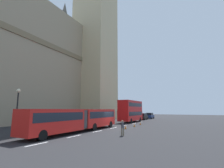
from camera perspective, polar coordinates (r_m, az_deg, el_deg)
ground_plane at (r=26.10m, az=0.18°, el=-15.25°), size 160.00×160.00×0.00m
lane_centre_marking at (r=26.40m, az=0.53°, el=-15.17°), size 29.80×0.16×0.01m
clock_tower at (r=62.12m, az=-5.60°, el=27.33°), size 12.42×12.42×75.23m
articulated_bus at (r=22.24m, az=-11.60°, el=-11.65°), size 16.04×2.54×2.90m
double_decker_bus at (r=38.70m, az=6.66°, el=-9.14°), size 9.55×2.54×4.90m
sedan_lead at (r=47.95m, az=10.83°, el=-11.15°), size 4.40×1.86×1.85m
sedan_trailing at (r=53.81m, az=13.16°, el=-10.82°), size 4.40×1.86×1.85m
traffic_cone_west at (r=24.91m, az=4.77°, el=-14.87°), size 0.36×0.36×0.58m
traffic_cone_middle at (r=28.40m, az=7.88°, el=-14.09°), size 0.36×0.36×0.58m
traffic_cone_east at (r=32.24m, az=9.93°, el=-13.42°), size 0.36×0.36×0.58m
street_lamp at (r=21.89m, az=-30.39°, el=-7.22°), size 0.44×0.44×5.27m
pedestrian_near_cones at (r=18.58m, az=3.70°, el=-14.94°), size 0.47×0.42×1.69m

